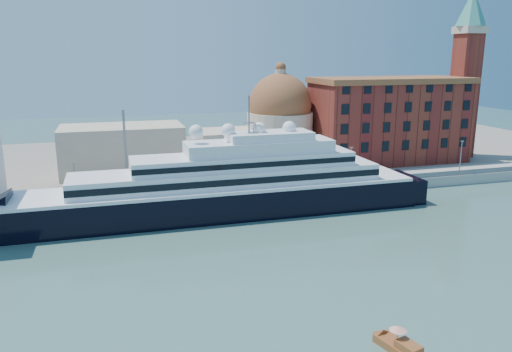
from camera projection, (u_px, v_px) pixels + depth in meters
name	position (u px, v px, depth m)	size (l,w,h in m)	color
ground	(267.00, 256.00, 79.38)	(400.00, 400.00, 0.00)	#33584F
quay	(221.00, 193.00, 110.77)	(180.00, 10.00, 2.50)	gray
land	(191.00, 159.00, 149.05)	(260.00, 72.00, 2.00)	slate
quay_fence	(226.00, 191.00, 106.14)	(180.00, 0.10, 1.20)	slate
superyacht	(206.00, 193.00, 98.21)	(92.27, 12.79, 27.58)	black
water_taxi	(402.00, 348.00, 53.40)	(3.62, 6.66, 3.01)	brown
warehouse	(389.00, 119.00, 138.85)	(43.00, 19.00, 23.25)	maroon
campanile	(467.00, 64.00, 141.90)	(8.40, 8.40, 47.00)	maroon
church	(225.00, 133.00, 132.35)	(66.00, 18.00, 25.50)	beige
lamp_posts	(163.00, 161.00, 103.65)	(120.80, 2.40, 18.00)	slate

